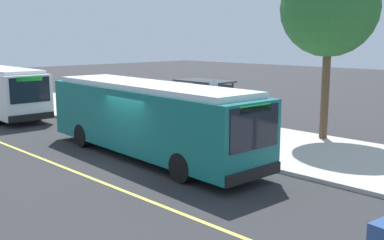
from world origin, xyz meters
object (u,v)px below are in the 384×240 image
waiting_bench (205,120)px  route_sign_post (214,104)px  transit_bus_main (148,117)px  pedestrian_commuter (174,117)px

waiting_bench → route_sign_post: bearing=-40.6°
transit_bus_main → route_sign_post: bearing=70.1°
waiting_bench → route_sign_post: route_sign_post is taller
route_sign_post → pedestrian_commuter: 2.62m
waiting_bench → transit_bus_main: bearing=-70.8°
route_sign_post → pedestrian_commuter: route_sign_post is taller
transit_bus_main → route_sign_post: size_ratio=4.00×
waiting_bench → pedestrian_commuter: pedestrian_commuter is taller
pedestrian_commuter → route_sign_post: bearing=0.1°
pedestrian_commuter → waiting_bench: bearing=96.0°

